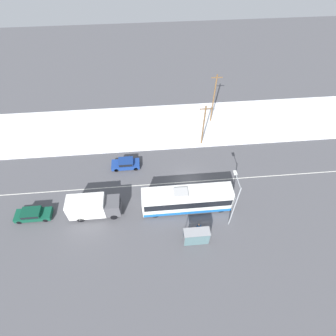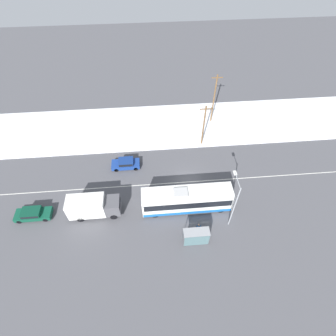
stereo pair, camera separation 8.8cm
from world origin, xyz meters
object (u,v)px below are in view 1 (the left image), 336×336
(utility_pole_roadside, at_px, (204,125))
(sedan_car, at_px, (126,163))
(pedestrian_at_stop, at_px, (199,227))
(box_truck, at_px, (93,206))
(parked_car_near_truck, at_px, (33,214))
(utility_pole_snowlot, at_px, (214,99))
(city_bus, at_px, (187,200))
(streetlamp, at_px, (235,199))
(bus_shelter, at_px, (197,237))

(utility_pole_roadside, bearing_deg, sedan_car, -161.70)
(pedestrian_at_stop, bearing_deg, box_truck, 164.32)
(sedan_car, relative_size, parked_car_near_truck, 0.92)
(utility_pole_snowlot, bearing_deg, parked_car_near_truck, -147.01)
(utility_pole_roadside, bearing_deg, parked_car_near_truck, -154.05)
(city_bus, height_order, streetlamp, streetlamp)
(city_bus, relative_size, utility_pole_snowlot, 1.28)
(city_bus, height_order, bus_shelter, city_bus)
(bus_shelter, relative_size, utility_pole_roadside, 0.41)
(pedestrian_at_stop, bearing_deg, bus_shelter, -108.49)
(pedestrian_at_stop, height_order, bus_shelter, bus_shelter)
(bus_shelter, xyz_separation_m, utility_pole_roadside, (3.68, 17.30, 2.26))
(sedan_car, bearing_deg, utility_pole_roadside, -161.70)
(pedestrian_at_stop, height_order, streetlamp, streetlamp)
(city_bus, distance_m, box_truck, 12.16)
(city_bus, distance_m, utility_pole_snowlot, 19.21)
(bus_shelter, bearing_deg, box_truck, 157.13)
(box_truck, bearing_deg, bus_shelter, -22.87)
(sedan_car, relative_size, bus_shelter, 1.36)
(city_bus, relative_size, utility_pole_roadside, 1.56)
(pedestrian_at_stop, bearing_deg, sedan_car, 128.46)
(city_bus, relative_size, streetlamp, 1.51)
(pedestrian_at_stop, bearing_deg, city_bus, 105.45)
(streetlamp, bearing_deg, utility_pole_roadside, 93.74)
(utility_pole_roadside, bearing_deg, streetlamp, -86.26)
(city_bus, height_order, box_truck, city_bus)
(streetlamp, relative_size, utility_pole_roadside, 1.03)
(pedestrian_at_stop, height_order, utility_pole_snowlot, utility_pole_snowlot)
(parked_car_near_truck, relative_size, pedestrian_at_stop, 2.87)
(box_truck, bearing_deg, pedestrian_at_stop, -15.68)
(box_truck, distance_m, utility_pole_snowlot, 26.07)
(sedan_car, xyz_separation_m, utility_pole_roadside, (12.35, 4.08, 3.14))
(box_truck, height_order, utility_pole_roadside, utility_pole_roadside)
(city_bus, xyz_separation_m, streetlamp, (5.09, -2.52, 3.12))
(sedan_car, xyz_separation_m, parked_car_near_truck, (-11.91, -7.72, -0.04))
(box_truck, relative_size, streetlamp, 0.86)
(city_bus, distance_m, bus_shelter, 5.27)
(pedestrian_at_stop, relative_size, utility_pole_snowlot, 0.18)
(sedan_car, bearing_deg, parked_car_near_truck, 32.95)
(parked_car_near_truck, height_order, utility_pole_snowlot, utility_pole_snowlot)
(box_truck, xyz_separation_m, sedan_car, (3.96, 7.90, -0.94))
(sedan_car, xyz_separation_m, pedestrian_at_stop, (9.21, -11.59, 0.18))
(utility_pole_roadside, height_order, utility_pole_snowlot, utility_pole_snowlot)
(pedestrian_at_stop, bearing_deg, utility_pole_snowlot, 74.81)
(box_truck, bearing_deg, city_bus, -0.33)
(pedestrian_at_stop, height_order, utility_pole_roadside, utility_pole_roadside)
(box_truck, height_order, utility_pole_snowlot, utility_pole_snowlot)
(city_bus, distance_m, parked_car_near_truck, 20.14)
(streetlamp, distance_m, utility_pole_roadside, 14.63)
(bus_shelter, bearing_deg, parked_car_near_truck, 165.04)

